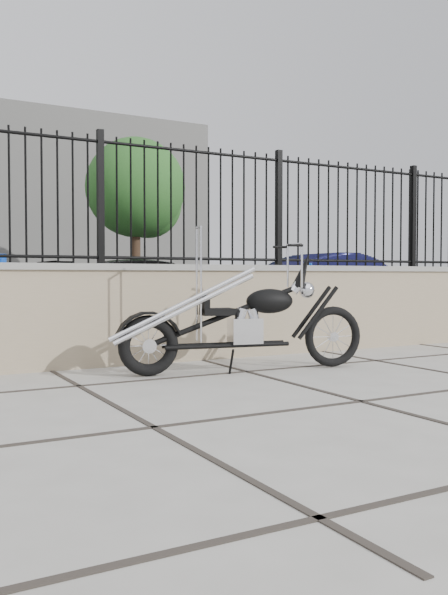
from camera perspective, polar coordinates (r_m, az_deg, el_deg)
ground_plane at (r=4.39m, az=12.33°, el=-9.21°), size 90.00×90.00×0.00m
parking_lot at (r=16.01m, az=-18.57°, el=-1.14°), size 30.00×30.00×0.00m
retaining_wall at (r=6.41m, az=-2.51°, el=-1.30°), size 14.00×0.36×0.96m
iron_fence at (r=6.44m, az=-2.52°, el=8.34°), size 14.00×0.08×1.20m
chopper_motorcycle at (r=5.53m, az=1.50°, el=-0.10°), size 2.19×0.79×1.29m
car_black at (r=11.35m, az=-6.24°, el=0.55°), size 3.91×1.62×1.13m
car_blue at (r=13.11m, az=10.66°, el=1.08°), size 3.94×1.43×1.29m
bollard_a at (r=8.54m, az=-19.51°, el=-0.04°), size 0.17×0.17×1.13m
bollard_b at (r=9.40m, az=7.59°, el=-0.04°), size 0.13×0.13×1.03m
bollard_c at (r=11.88m, az=16.19°, el=0.23°), size 0.16×0.16×1.00m
tree_right at (r=21.80m, az=-8.02°, el=10.22°), size 3.36×3.36×5.67m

